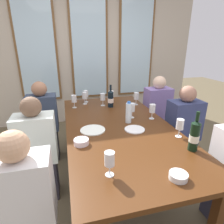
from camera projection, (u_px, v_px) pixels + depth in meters
ground_plane at (118, 181)px, 2.26m from camera, size 12.00×12.00×0.00m
back_wall_with_windows at (89, 49)px, 3.62m from camera, size 4.29×0.10×2.90m
dining_table at (118, 131)px, 2.02m from camera, size 1.09×2.15×0.74m
white_plate_0 at (135, 129)px, 1.89m from camera, size 0.20×0.20×0.01m
white_plate_1 at (93, 130)px, 1.88m from camera, size 0.25×0.25×0.01m
wine_bottle_0 at (194, 136)px, 1.50m from camera, size 0.08×0.08×0.33m
wine_bottle_1 at (111, 99)px, 2.53m from camera, size 0.08×0.08×0.30m
tasting_bowl_0 at (81, 142)px, 1.62m from camera, size 0.13×0.13×0.05m
tasting_bowl_1 at (178, 176)px, 1.21m from camera, size 0.12×0.12×0.04m
water_bottle at (129, 113)px, 2.03m from camera, size 0.06×0.06×0.24m
wine_glass_0 at (86, 94)px, 2.74m from camera, size 0.07×0.07×0.17m
wine_glass_1 at (74, 99)px, 2.50m from camera, size 0.07×0.07×0.17m
wine_glass_2 at (132, 108)px, 2.16m from camera, size 0.07×0.07×0.17m
wine_glass_3 at (111, 94)px, 2.72m from camera, size 0.07×0.07×0.17m
wine_glass_4 at (85, 96)px, 2.65m from camera, size 0.07×0.07×0.17m
wine_glass_5 at (103, 97)px, 2.58m from camera, size 0.07×0.07×0.17m
wine_glass_6 at (180, 125)px, 1.71m from camera, size 0.07×0.07×0.17m
wine_glass_7 at (136, 97)px, 2.62m from camera, size 0.07×0.07×0.17m
wine_glass_8 at (152, 109)px, 2.13m from camera, size 0.07×0.07×0.17m
wine_glass_9 at (110, 160)px, 1.21m from camera, size 0.07×0.07×0.17m
seated_person_0 at (44, 124)px, 2.54m from camera, size 0.38×0.24×1.11m
seated_person_1 at (157, 114)px, 2.93m from camera, size 0.38×0.24×1.11m
seated_person_2 at (38, 153)px, 1.88m from camera, size 0.38×0.24×1.11m
seated_person_3 at (182, 132)px, 2.31m from camera, size 0.38×0.24×1.11m
seated_person_4 at (26, 211)px, 1.23m from camera, size 0.38×0.24×1.11m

